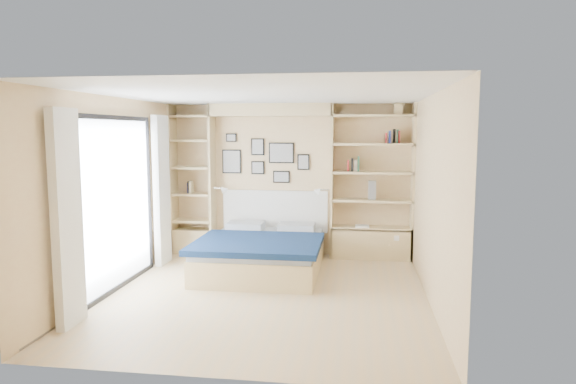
# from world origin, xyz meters

# --- Properties ---
(ground) EXTENTS (4.50, 4.50, 0.00)m
(ground) POSITION_xyz_m (0.00, 0.00, 0.00)
(ground) COLOR tan
(ground) RESTS_ON ground
(room_shell) EXTENTS (4.50, 4.50, 4.50)m
(room_shell) POSITION_xyz_m (-0.39, 1.52, 1.08)
(room_shell) COLOR #DCBD85
(room_shell) RESTS_ON ground
(bed) EXTENTS (1.77, 2.24, 1.07)m
(bed) POSITION_xyz_m (-0.26, 1.10, 0.28)
(bed) COLOR tan
(bed) RESTS_ON ground
(photo_gallery) EXTENTS (1.48, 0.02, 0.82)m
(photo_gallery) POSITION_xyz_m (-0.45, 2.22, 1.60)
(photo_gallery) COLOR black
(photo_gallery) RESTS_ON ground
(reading_lamps) EXTENTS (1.92, 0.12, 0.15)m
(reading_lamps) POSITION_xyz_m (-0.30, 2.00, 1.10)
(reading_lamps) COLOR silver
(reading_lamps) RESTS_ON ground
(shelf_decor) EXTENTS (3.54, 0.23, 2.03)m
(shelf_decor) POSITION_xyz_m (1.13, 2.07, 1.70)
(shelf_decor) COLOR #A51E1E
(shelf_decor) RESTS_ON ground
(deck) EXTENTS (3.20, 4.00, 0.05)m
(deck) POSITION_xyz_m (-3.60, 0.00, 0.00)
(deck) COLOR #736655
(deck) RESTS_ON ground
(deck_chair) EXTENTS (0.64, 0.79, 0.69)m
(deck_chair) POSITION_xyz_m (-2.98, 1.04, 0.33)
(deck_chair) COLOR tan
(deck_chair) RESTS_ON ground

